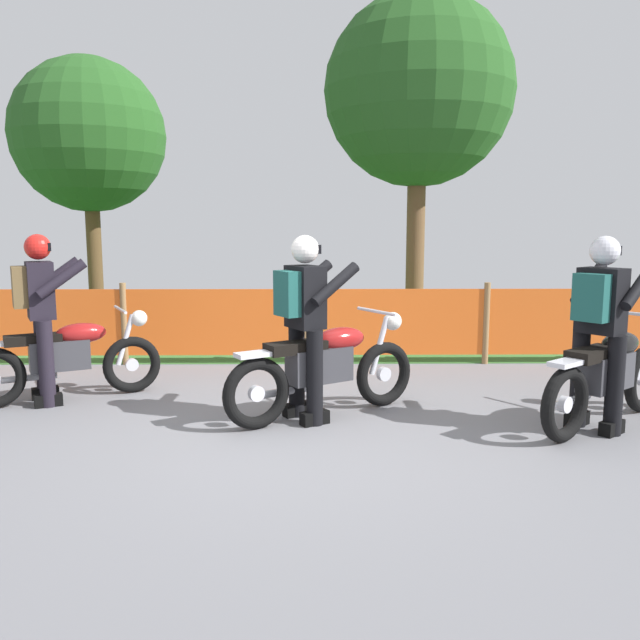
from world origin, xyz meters
TOP-DOWN VIEW (x-y plane):
  - ground at (0.00, 0.00)m, footprint 24.00×24.00m
  - grass_verge at (0.00, 6.17)m, footprint 24.00×6.71m
  - barrier_fence at (-0.00, 2.82)m, footprint 9.32×0.08m
  - tree_leftmost at (-4.14, 7.32)m, footprint 2.87×2.87m
  - tree_near_left at (1.68, 4.73)m, footprint 2.84×2.84m
  - motorcycle_lead at (0.20, 0.52)m, footprint 1.80×1.16m
  - motorcycle_trailing at (2.72, 0.22)m, footprint 1.66×1.36m
  - motorcycle_third at (-2.42, 1.12)m, footprint 1.77×1.00m
  - rider_lead at (0.01, 0.40)m, footprint 0.79×0.71m
  - rider_trailing at (2.55, 0.08)m, footprint 0.78×0.74m
  - rider_third at (-2.61, 1.03)m, footprint 0.78×0.70m

SIDE VIEW (x-z plane):
  - ground at x=0.00m, z-range -0.02..0.00m
  - grass_verge at x=0.00m, z-range 0.00..0.01m
  - motorcycle_third at x=-2.42m, z-range -0.01..0.90m
  - motorcycle_trailing at x=2.72m, z-range -0.01..0.95m
  - motorcycle_lead at x=0.20m, z-range -0.01..0.95m
  - barrier_fence at x=0.00m, z-range 0.02..1.07m
  - rider_lead at x=0.01m, z-range 0.11..1.80m
  - rider_trailing at x=2.55m, z-range 0.11..1.80m
  - rider_third at x=-2.61m, z-range 0.11..1.80m
  - tree_leftmost at x=-4.14m, z-range 0.98..5.86m
  - tree_near_left at x=1.68m, z-range 1.15..6.32m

